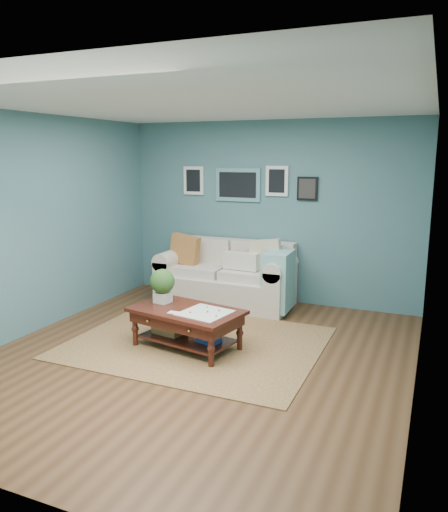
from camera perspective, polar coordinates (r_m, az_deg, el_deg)
The scene contains 4 objects.
room_shell at distance 5.30m, azimuth -3.16°, elevation 2.42°, with size 5.00×5.02×2.70m.
area_rug at distance 6.02m, azimuth -3.15°, elevation -9.84°, with size 2.87×2.30×0.01m, color brown.
loveseat at distance 7.41m, azimuth 0.89°, elevation -2.35°, with size 2.02×0.92×1.04m.
coffee_table at distance 5.80m, azimuth -4.78°, elevation -6.70°, with size 1.36×0.95×0.88m.
Camera 1 is at (2.32, -4.63, 2.19)m, focal length 35.00 mm.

